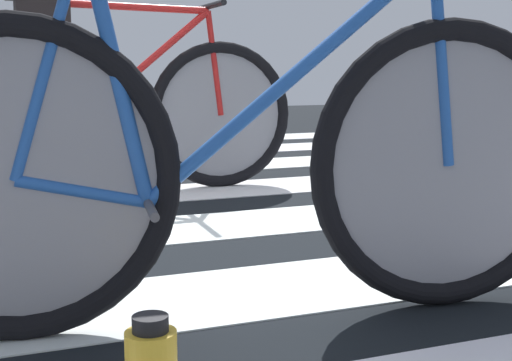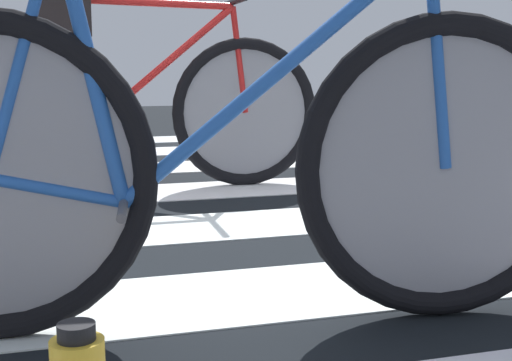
% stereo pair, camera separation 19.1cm
% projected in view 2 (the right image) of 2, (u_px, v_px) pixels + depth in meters
% --- Properties ---
extents(ground, '(18.00, 14.00, 0.02)m').
position_uv_depth(ground, '(129.00, 218.00, 2.84)').
color(ground, black).
extents(crosswalk_markings, '(5.46, 5.73, 0.00)m').
position_uv_depth(crosswalk_markings, '(124.00, 211.00, 2.91)').
color(crosswalk_markings, white).
rests_on(crosswalk_markings, ground).
extents(bicycle_1_of_2, '(1.73, 0.52, 0.93)m').
position_uv_depth(bicycle_1_of_2, '(226.00, 161.00, 1.59)').
color(bicycle_1_of_2, black).
rests_on(bicycle_1_of_2, ground).
extents(bicycle_2_of_2, '(1.74, 0.52, 0.93)m').
position_uv_depth(bicycle_2_of_2, '(138.00, 109.00, 3.34)').
color(bicycle_2_of_2, black).
rests_on(bicycle_2_of_2, ground).
extents(cyclist_2_of_2, '(0.32, 0.42, 0.99)m').
position_uv_depth(cyclist_2_of_2, '(67.00, 53.00, 3.22)').
color(cyclist_2_of_2, brown).
rests_on(cyclist_2_of_2, ground).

